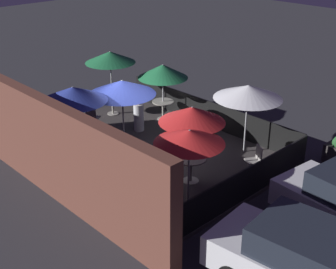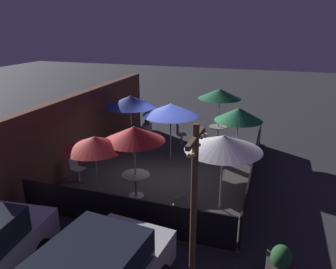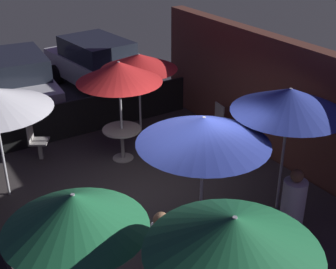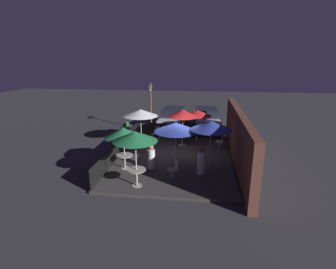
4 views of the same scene
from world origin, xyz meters
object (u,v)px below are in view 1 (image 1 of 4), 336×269
Objects in this scene: patio_umbrella_2 at (163,71)px; patio_umbrella_5 at (73,94)px; parked_car_1 at (311,266)px; dining_table_1 at (112,99)px; patio_umbrella_6 at (248,92)px; patio_chair_1 at (118,192)px; dining_table_2 at (163,105)px; patio_umbrella_3 at (122,87)px; patio_umbrella_4 at (189,137)px; dining_table_0 at (191,163)px; patio_chair_2 at (255,159)px; patio_umbrella_0 at (192,115)px; patio_chair_0 at (93,118)px; patron_0 at (75,133)px; patio_umbrella_1 at (110,57)px; patron_1 at (139,116)px.

patio_umbrella_2 is 0.87× the size of patio_umbrella_5.
dining_table_1 is at bearing -22.80° from parked_car_1.
patio_umbrella_6 is 6.53m from parked_car_1.
patio_chair_1 is (-5.31, 3.91, -0.11)m from dining_table_1.
patio_umbrella_6 reaches higher than dining_table_2.
patio_umbrella_3 is at bearing -93.98° from patio_umbrella_5.
dining_table_0 is (0.75, -0.89, -1.36)m from patio_umbrella_4.
dining_table_0 is at bearing -0.00° from patio_chair_2.
dining_table_2 is (3.92, -2.59, -1.51)m from patio_umbrella_0.
patio_chair_1 is (-2.83, 2.47, -1.54)m from patio_umbrella_3.
patio_umbrella_0 is 0.53× the size of parked_car_1.
patio_chair_2 is (-1.36, -4.01, -0.01)m from patio_chair_1.
patio_chair_0 is at bearing -0.31° from patio_umbrella_0.
dining_table_0 is at bearing 92.26° from patio_umbrella_6.
patio_umbrella_3 is 1.72× the size of patron_0.
patio_chair_1 is at bearing 87.31° from patio_umbrella_6.
patio_umbrella_1 is at bearing 61.79° from patio_chair_1.
patio_umbrella_4 is at bearing -127.98° from patio_chair_0.
dining_table_0 is at bearing 177.98° from patio_umbrella_3.
patio_umbrella_6 reaches higher than patio_umbrella_2.
patron_0 is (-0.80, 1.24, 0.06)m from patio_chair_0.
patio_umbrella_0 is 2.51× the size of patio_chair_1.
patio_umbrella_1 is 2.64m from dining_table_2.
patio_chair_1 is at bearing 165.94° from patio_umbrella_5.
patio_chair_2 is 5.80m from patron_0.
patron_1 is at bearing -18.60° from patio_umbrella_0.
patio_umbrella_1 reaches higher than patio_umbrella_6.
patio_umbrella_2 is 9.66m from parked_car_1.
dining_table_2 is at bearing 180.00° from patio_umbrella_2.
dining_table_2 is at bearing -161.76° from patron_1.
patio_umbrella_0 is 4.25m from patron_1.
dining_table_2 is 6.11m from patio_chair_1.
dining_table_0 is 4.98m from parked_car_1.
patio_umbrella_5 is 2.80× the size of dining_table_0.
patio_umbrella_4 reaches higher than patron_0.
parked_car_1 is at bearing 161.82° from dining_table_0.
dining_table_2 is 0.84× the size of patio_chair_0.
patron_0 is (3.92, 3.84, -1.47)m from patio_umbrella_6.
patio_umbrella_6 is 5.68m from patron_0.
patio_umbrella_5 reaches higher than patio_umbrella_2.
dining_table_0 is 1.08× the size of dining_table_2.
patio_umbrella_0 is at bearing 13.32° from patron_0.
patio_umbrella_0 is 2.40× the size of patio_chair_0.
patio_umbrella_5 is 2.70× the size of patio_chair_2.
dining_table_2 is at bearing -33.51° from dining_table_0.
patio_umbrella_2 is 6.26m from patio_chair_1.
dining_table_2 is (-1.74, -1.04, -1.69)m from patio_umbrella_1.
patio_umbrella_1 is at bearing 117.01° from patron_0.
patio_umbrella_6 reaches higher than patio_chair_2.
patio_umbrella_2 is 4.02m from patron_0.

